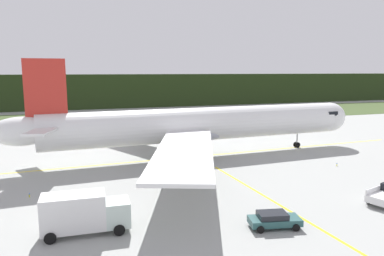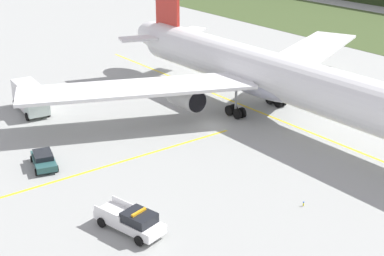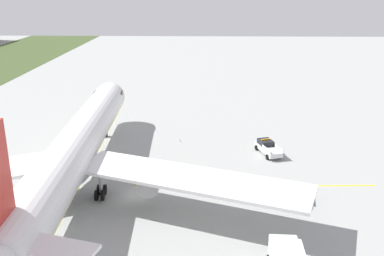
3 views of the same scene
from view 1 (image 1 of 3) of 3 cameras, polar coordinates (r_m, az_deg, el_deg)
ground at (r=47.33m, az=1.36°, el=-6.64°), size 320.00×320.00×0.00m
grass_verge at (r=102.02m, az=-9.71°, el=1.70°), size 320.00×32.35×0.04m
distant_tree_line at (r=128.72m, az=-11.72°, el=5.71°), size 288.00×6.48×11.55m
taxiway_centerline_main at (r=55.01m, az=1.48°, el=-4.41°), size 73.08×3.18×0.01m
taxiway_centerline_spur at (r=36.68m, az=13.45°, el=-11.61°), size 1.45×29.24×0.01m
airliner at (r=53.81m, az=0.70°, el=0.40°), size 54.96×51.86×14.28m
catering_truck at (r=30.48m, az=-16.69°, el=-12.59°), size 6.83×2.92×3.43m
staff_car at (r=31.37m, az=12.77°, el=-13.84°), size 4.47×2.68×1.30m
taxiway_edge_light_east at (r=52.99m, az=21.83°, el=-5.35°), size 0.12×0.12×0.39m
taxiway_edge_light_west at (r=41.03m, az=-24.22°, el=-9.61°), size 0.12×0.12×0.41m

